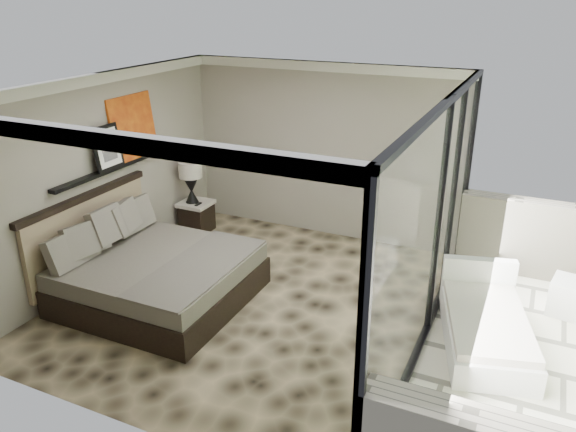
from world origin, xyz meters
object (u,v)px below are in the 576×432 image
at_px(bed, 152,273).
at_px(ottoman, 570,297).
at_px(table_lamp, 191,177).
at_px(lounger, 485,326).
at_px(nightstand, 197,217).

distance_m(bed, ottoman, 5.31).
xyz_separation_m(bed, table_lamp, (-0.77, 2.09, 0.60)).
xyz_separation_m(ottoman, lounger, (-0.88, -1.10, -0.01)).
distance_m(ottoman, lounger, 1.41).
bearing_deg(bed, table_lamp, 110.24).
relative_size(bed, ottoman, 4.97).
height_order(table_lamp, lounger, table_lamp).
xyz_separation_m(table_lamp, ottoman, (5.74, -0.22, -0.74)).
relative_size(nightstand, table_lamp, 0.71).
bearing_deg(table_lamp, nightstand, 37.21).
bearing_deg(nightstand, lounger, -16.79).
bearing_deg(ottoman, nightstand, 177.44).
xyz_separation_m(nightstand, table_lamp, (-0.04, -0.03, 0.72)).
distance_m(table_lamp, lounger, 5.10).
relative_size(bed, lounger, 1.15).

